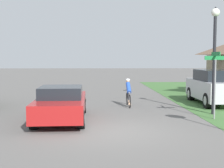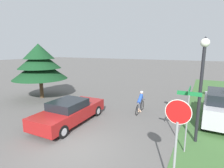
% 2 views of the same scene
% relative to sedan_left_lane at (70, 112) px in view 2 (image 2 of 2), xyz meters
% --- Properties ---
extents(ground_plane, '(140.00, 140.00, 0.00)m').
position_rel_sedan_left_lane_xyz_m(ground_plane, '(1.93, -1.96, -0.67)').
color(ground_plane, '#5B5956').
extents(sedan_left_lane, '(2.02, 4.76, 1.37)m').
position_rel_sedan_left_lane_xyz_m(sedan_left_lane, '(0.00, 0.00, 0.00)').
color(sedan_left_lane, maroon).
rests_on(sedan_left_lane, ground).
extents(cyclist, '(0.44, 1.79, 1.44)m').
position_rel_sedan_left_lane_xyz_m(cyclist, '(3.02, 3.53, 0.03)').
color(cyclist, black).
rests_on(cyclist, ground).
extents(parked_suv_right, '(2.19, 4.55, 1.86)m').
position_rel_sedan_left_lane_xyz_m(parked_suv_right, '(7.80, 4.12, 0.26)').
color(parked_suv_right, '#B7B7BC').
rests_on(parked_suv_right, ground).
extents(stop_sign, '(0.69, 0.07, 2.88)m').
position_rel_sedan_left_lane_xyz_m(stop_sign, '(6.09, -2.58, 1.35)').
color(stop_sign, gray).
rests_on(stop_sign, ground).
extents(street_lamp, '(0.37, 0.37, 4.70)m').
position_rel_sedan_left_lane_xyz_m(street_lamp, '(6.54, 1.06, 2.44)').
color(street_lamp, black).
rests_on(street_lamp, ground).
extents(street_name_sign, '(0.90, 0.90, 2.73)m').
position_rel_sedan_left_lane_xyz_m(street_name_sign, '(6.18, -0.07, 1.22)').
color(street_name_sign, gray).
rests_on(street_name_sign, ground).
extents(conifer_tall_near, '(4.51, 4.51, 4.67)m').
position_rel_sedan_left_lane_xyz_m(conifer_tall_near, '(-5.81, 3.00, 2.30)').
color(conifer_tall_near, '#4C3823').
rests_on(conifer_tall_near, ground).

